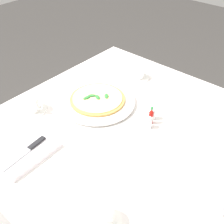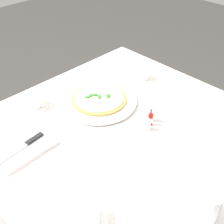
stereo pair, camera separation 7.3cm
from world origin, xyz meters
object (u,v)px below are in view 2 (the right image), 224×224
at_px(salt_shaker, 148,125).
at_px(pepper_shaker, 153,116).
at_px(coffee_cup_far_right, 34,101).
at_px(hot_sauce_bottle, 150,118).
at_px(dinner_knife, 23,146).
at_px(pizza, 99,98).
at_px(napkin_folded, 24,148).
at_px(coffee_cup_back_corner, 86,216).
at_px(water_glass_far_left, 210,206).
at_px(coffee_cup_right_edge, 141,75).
at_px(pizza_plate, 99,101).

distance_m(salt_shaker, pepper_shaker, 0.06).
height_order(coffee_cup_far_right, hot_sauce_bottle, hot_sauce_bottle).
height_order(dinner_knife, salt_shaker, salt_shaker).
distance_m(pizza, salt_shaker, 0.27).
distance_m(napkin_folded, salt_shaker, 0.48).
xyz_separation_m(coffee_cup_far_right, dinner_knife, (0.18, 0.21, -0.01)).
xyz_separation_m(coffee_cup_back_corner, water_glass_far_left, (-0.27, 0.24, 0.02)).
distance_m(coffee_cup_far_right, salt_shaker, 0.51).
distance_m(water_glass_far_left, napkin_folded, 0.66).
bearing_deg(water_glass_far_left, coffee_cup_right_edge, -124.67).
distance_m(pizza, pepper_shaker, 0.26).
bearing_deg(pizza_plate, napkin_folded, 3.44).
bearing_deg(water_glass_far_left, pizza_plate, -103.35).
bearing_deg(coffee_cup_far_right, napkin_folded, 49.80).
xyz_separation_m(coffee_cup_back_corner, pepper_shaker, (-0.49, -0.15, -0.00)).
xyz_separation_m(coffee_cup_right_edge, salt_shaker, (0.27, 0.27, -0.00)).
bearing_deg(water_glass_far_left, hot_sauce_bottle, -117.30).
bearing_deg(dinner_knife, coffee_cup_far_right, -135.88).
xyz_separation_m(salt_shaker, pepper_shaker, (-0.06, -0.02, 0.00)).
relative_size(pizza, hot_sauce_bottle, 3.01).
distance_m(hot_sauce_bottle, pepper_shaker, 0.03).
distance_m(coffee_cup_back_corner, salt_shaker, 0.46).
bearing_deg(coffee_cup_far_right, dinner_knife, 49.39).
height_order(napkin_folded, pepper_shaker, pepper_shaker).
xyz_separation_m(water_glass_far_left, salt_shaker, (-0.17, -0.37, -0.02)).
height_order(coffee_cup_back_corner, coffee_cup_right_edge, coffee_cup_back_corner).
height_order(pizza, napkin_folded, pizza).
height_order(coffee_cup_back_corner, pepper_shaker, coffee_cup_back_corner).
xyz_separation_m(hot_sauce_bottle, salt_shaker, (0.03, 0.01, -0.01)).
bearing_deg(pizza_plate, coffee_cup_far_right, -38.98).
bearing_deg(dinner_knife, pizza_plate, 178.20).
distance_m(pizza_plate, coffee_cup_back_corner, 0.58).
height_order(pizza_plate, salt_shaker, salt_shaker).
distance_m(pizza, hot_sauce_bottle, 0.26).
bearing_deg(dinner_knife, coffee_cup_right_edge, 176.56).
relative_size(pizza_plate, water_glass_far_left, 3.29).
bearing_deg(napkin_folded, coffee_cup_right_edge, -179.78).
height_order(pizza, water_glass_far_left, water_glass_far_left).
relative_size(coffee_cup_far_right, water_glass_far_left, 1.28).
bearing_deg(salt_shaker, coffee_cup_back_corner, 16.98).
relative_size(coffee_cup_back_corner, coffee_cup_far_right, 1.01).
distance_m(coffee_cup_right_edge, coffee_cup_far_right, 0.55).
relative_size(coffee_cup_right_edge, water_glass_far_left, 1.28).
xyz_separation_m(coffee_cup_right_edge, water_glass_far_left, (0.44, 0.64, 0.02)).
bearing_deg(hot_sauce_bottle, pizza_plate, -80.46).
distance_m(coffee_cup_far_right, hot_sauce_bottle, 0.52).
distance_m(pizza_plate, coffee_cup_right_edge, 0.29).
bearing_deg(coffee_cup_far_right, pepper_shaker, 124.47).
xyz_separation_m(coffee_cup_far_right, napkin_folded, (0.17, 0.21, -0.02)).
bearing_deg(coffee_cup_right_edge, pizza, -0.49).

